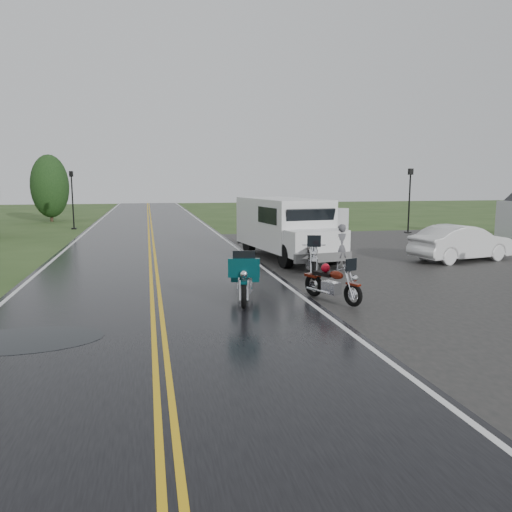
% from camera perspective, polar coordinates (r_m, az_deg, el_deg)
% --- Properties ---
extents(ground, '(120.00, 120.00, 0.00)m').
position_cam_1_polar(ground, '(11.94, -11.23, -6.58)').
color(ground, '#2D471E').
rests_on(ground, ground).
extents(road, '(8.00, 100.00, 0.04)m').
position_cam_1_polar(road, '(21.75, -11.78, 0.28)').
color(road, black).
rests_on(road, ground).
extents(parking_pad, '(14.00, 24.00, 0.03)m').
position_cam_1_polar(parking_pad, '(20.17, 21.44, -0.79)').
color(parking_pad, black).
rests_on(parking_pad, ground).
extents(motorcycle_red, '(1.42, 2.08, 1.16)m').
position_cam_1_polar(motorcycle_red, '(12.30, 11.05, -3.35)').
color(motorcycle_red, '#5B160A').
rests_on(motorcycle_red, ground).
extents(motorcycle_teal, '(1.34, 2.49, 1.40)m').
position_cam_1_polar(motorcycle_teal, '(11.84, -1.39, -3.07)').
color(motorcycle_teal, '#05363A').
rests_on(motorcycle_teal, ground).
extents(motorcycle_silver, '(1.45, 2.45, 1.36)m').
position_cam_1_polar(motorcycle_silver, '(15.33, 6.63, -0.51)').
color(motorcycle_silver, '#A5A7AD').
rests_on(motorcycle_silver, ground).
extents(van_white, '(3.25, 6.53, 2.46)m').
position_cam_1_polar(van_white, '(17.57, 3.44, 2.48)').
color(van_white, white).
rests_on(van_white, ground).
extents(person_at_van, '(0.63, 0.46, 1.59)m').
position_cam_1_polar(person_at_van, '(17.57, 9.64, 0.94)').
color(person_at_van, '#4E4E53').
rests_on(person_at_van, ground).
extents(sedan_white, '(4.39, 2.29, 1.38)m').
position_cam_1_polar(sedan_white, '(20.86, 22.45, 1.32)').
color(sedan_white, silver).
rests_on(sedan_white, ground).
extents(lamp_post_far_left, '(0.32, 0.32, 3.76)m').
position_cam_1_polar(lamp_post_far_left, '(34.29, -20.23, 6.02)').
color(lamp_post_far_left, black).
rests_on(lamp_post_far_left, ground).
extents(lamp_post_far_right, '(0.33, 0.33, 3.86)m').
position_cam_1_polar(lamp_post_far_right, '(30.97, 17.12, 6.05)').
color(lamp_post_far_right, black).
rests_on(lamp_post_far_right, ground).
extents(tree_left_far, '(2.83, 2.83, 4.35)m').
position_cam_1_polar(tree_left_far, '(41.52, -22.46, 6.67)').
color(tree_left_far, '#1E3D19').
rests_on(tree_left_far, ground).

